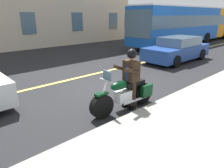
% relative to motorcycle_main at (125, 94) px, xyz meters
% --- Properties ---
extents(ground_plane, '(80.00, 80.00, 0.00)m').
position_rel_motorcycle_main_xyz_m(ground_plane, '(-0.83, -1.54, -0.45)').
color(ground_plane, black).
extents(lane_center_stripe, '(60.00, 0.16, 0.01)m').
position_rel_motorcycle_main_xyz_m(lane_center_stripe, '(-0.83, -3.54, -0.45)').
color(lane_center_stripe, '#E5DB4C').
rests_on(lane_center_stripe, ground_plane).
extents(motorcycle_main, '(2.22, 0.68, 1.26)m').
position_rel_motorcycle_main_xyz_m(motorcycle_main, '(0.00, 0.00, 0.00)').
color(motorcycle_main, black).
rests_on(motorcycle_main, ground_plane).
extents(rider_main, '(0.64, 0.57, 1.74)m').
position_rel_motorcycle_main_xyz_m(rider_main, '(-0.19, 0.01, 0.58)').
color(rider_main, black).
rests_on(rider_main, ground_plane).
extents(bus_near, '(11.05, 2.70, 3.30)m').
position_rel_motorcycle_main_xyz_m(bus_near, '(-17.88, -6.13, 1.42)').
color(bus_near, orange).
rests_on(bus_near, ground_plane).
extents(bus_far, '(11.05, 2.70, 3.30)m').
position_rel_motorcycle_main_xyz_m(bus_far, '(-12.86, -5.99, 1.42)').
color(bus_far, blue).
rests_on(bus_far, ground_plane).
extents(car_silver, '(4.60, 1.92, 1.40)m').
position_rel_motorcycle_main_xyz_m(car_silver, '(-6.99, -2.51, 0.24)').
color(car_silver, navy).
rests_on(car_silver, ground_plane).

